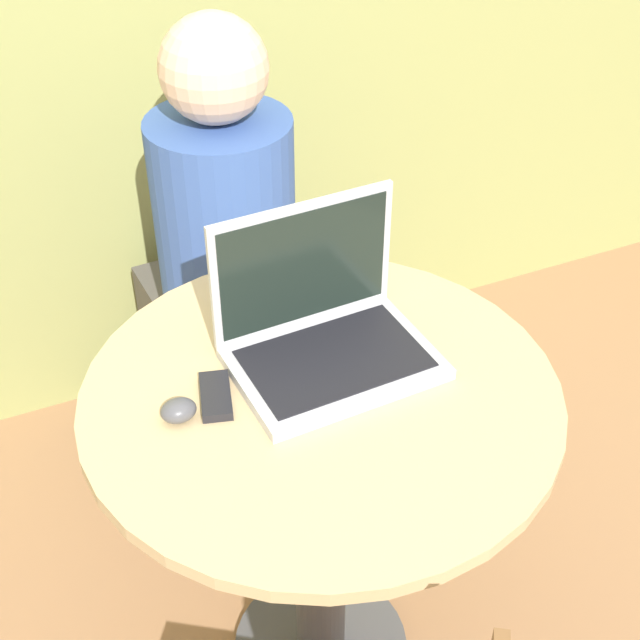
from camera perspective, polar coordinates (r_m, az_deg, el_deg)
round_table at (r=1.59m, az=0.06°, el=-9.56°), size 0.79×0.79×0.75m
laptop at (r=1.49m, az=0.22°, el=-0.57°), size 0.34×0.25×0.26m
cell_phone at (r=1.44m, az=-6.69°, el=-4.85°), size 0.07×0.12×0.02m
computer_mouse at (r=1.41m, az=-9.04°, el=-5.74°), size 0.06×0.05×0.04m
person_seated at (r=2.11m, az=-6.25°, el=1.89°), size 0.31×0.48×1.17m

